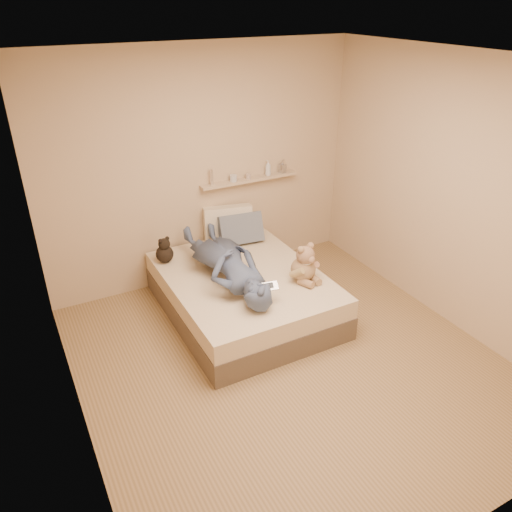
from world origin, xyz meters
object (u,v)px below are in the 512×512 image
teddy_bear (305,266)px  person (227,262)px  game_console (268,287)px  bed (243,294)px  pillow_grey (241,229)px  wall_shelf (250,180)px  pillow_cream (228,223)px  dark_plush (165,251)px

teddy_bear → person: size_ratio=0.27×
game_console → person: 0.60m
bed → pillow_grey: pillow_grey is taller
bed → wall_shelf: (0.55, 0.91, 0.88)m
pillow_cream → wall_shelf: bearing=13.7°
bed → wall_shelf: wall_shelf is taller
bed → pillow_cream: (0.23, 0.83, 0.43)m
game_console → person: size_ratio=0.13×
teddy_bear → wall_shelf: 1.39m
pillow_grey → person: bearing=-126.0°
person → dark_plush: bearing=-54.7°
bed → pillow_cream: pillow_cream is taller
game_console → person: person is taller
dark_plush → pillow_cream: (0.84, 0.19, 0.07)m
person → bed: bearing=175.7°
bed → person: bearing=175.3°
teddy_bear → pillow_cream: 1.25m
teddy_bear → person: teddy_bear is taller
wall_shelf → person: bearing=-128.9°
pillow_cream → wall_shelf: wall_shelf is taller
wall_shelf → teddy_bear: bearing=-92.9°
dark_plush → person: (0.44, -0.63, 0.06)m
teddy_bear → pillow_cream: size_ratio=0.75×
bed → dark_plush: dark_plush is taller
dark_plush → wall_shelf: 1.30m
pillow_cream → person: size_ratio=0.36×
teddy_bear → person: (-0.66, 0.40, 0.01)m
pillow_cream → pillow_grey: bearing=-56.8°
bed → teddy_bear: size_ratio=4.63×
teddy_bear → wall_shelf: bearing=87.1°
dark_plush → pillow_grey: bearing=3.1°
teddy_bear → bed: bearing=141.3°
wall_shelf → bed: bearing=-121.2°
bed → dark_plush: 0.95m
game_console → pillow_grey: size_ratio=0.41×
pillow_cream → wall_shelf: 0.56m
teddy_bear → dark_plush: teddy_bear is taller
dark_plush → person: person is taller
bed → pillow_grey: bearing=65.3°
bed → teddy_bear: 0.74m
game_console → teddy_bear: bearing=18.9°
person → pillow_grey: bearing=-125.6°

